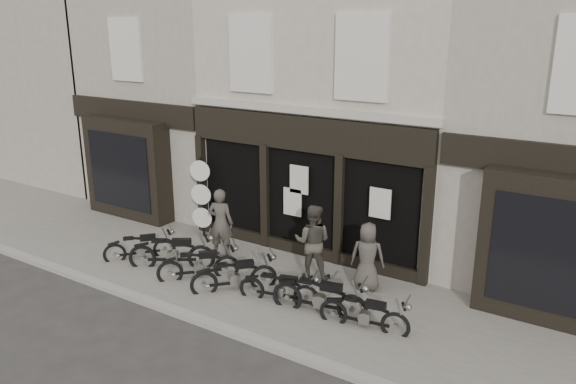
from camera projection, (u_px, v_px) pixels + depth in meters
The scene contains 17 objects.
ground_plane at pixel (236, 300), 13.05m from camera, with size 90.00×90.00×0.00m, color #2D2B28.
pavement at pixel (258, 283), 13.75m from camera, with size 30.00×4.20×0.12m, color #666159.
kerb at pixel (200, 320), 12.02m from camera, with size 30.00×0.25×0.13m, color gray.
central_building at pixel (355, 97), 16.67m from camera, with size 7.30×6.22×8.34m.
neighbour_left at pixel (193, 86), 19.91m from camera, with size 5.60×6.73×8.34m.
filler_left at pixel (52, 73), 24.19m from camera, with size 11.00×6.00×8.20m, color #A19788.
motorcycle_0 at pixel (141, 249), 15.03m from camera, with size 1.39×1.59×0.91m.
motorcycle_1 at pixel (173, 255), 14.46m from camera, with size 1.99×1.44×1.07m.
motorcycle_2 at pixel (200, 268), 13.83m from camera, with size 1.58×1.62×0.97m.
motorcycle_3 at pixel (235, 278), 13.23m from camera, with size 1.58×1.68×0.99m.
motorcycle_4 at pixel (280, 291), 12.68m from camera, with size 1.86×0.75×0.91m.
motorcycle_5 at pixel (320, 300), 12.14m from camera, with size 2.18×0.70×1.05m.
motorcycle_6 at pixel (365, 317), 11.55m from camera, with size 1.93×0.59×0.93m.
man_left at pixel (221, 223), 14.96m from camera, with size 0.69×0.45×1.89m, color #413C35.
man_centre at pixel (313, 242), 13.67m from camera, with size 0.92×0.71×1.88m, color #3F3B33.
man_right at pixel (367, 256), 13.11m from camera, with size 0.80×0.52×1.64m, color #403B36.
advert_sign_post at pixel (202, 201), 16.30m from camera, with size 0.59×0.39×2.51m.
Camera 1 is at (7.37, -9.26, 6.16)m, focal length 35.00 mm.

